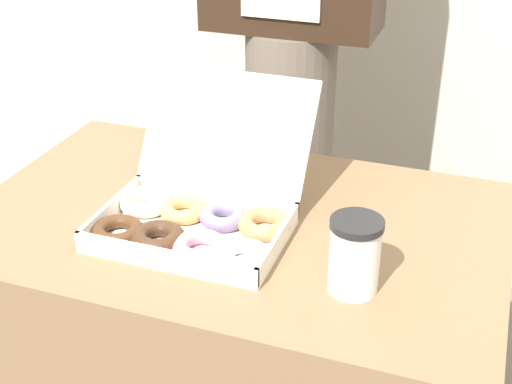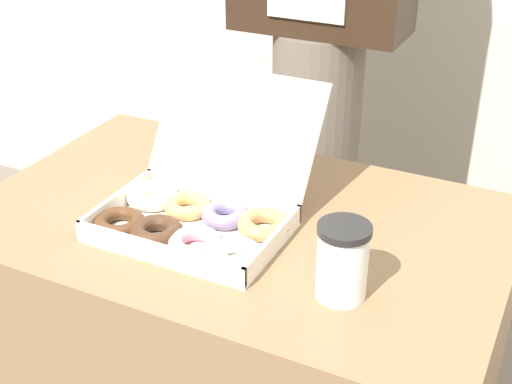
% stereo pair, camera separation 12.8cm
% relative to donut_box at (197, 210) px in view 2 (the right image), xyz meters
% --- Properties ---
extents(table, '(1.02, 0.65, 0.76)m').
position_rel_donut_box_xyz_m(table, '(0.05, 0.07, -0.41)').
color(table, brown).
rests_on(table, ground_plane).
extents(donut_box, '(0.36, 0.37, 0.24)m').
position_rel_donut_box_xyz_m(donut_box, '(0.00, 0.00, 0.00)').
color(donut_box, white).
rests_on(donut_box, table).
extents(coffee_cup, '(0.09, 0.09, 0.13)m').
position_rel_donut_box_xyz_m(coffee_cup, '(0.31, -0.08, 0.03)').
color(coffee_cup, white).
rests_on(coffee_cup, table).
extents(person_customer, '(0.42, 0.24, 1.83)m').
position_rel_donut_box_xyz_m(person_customer, '(-0.01, 0.63, 0.23)').
color(person_customer, '#665B51').
rests_on(person_customer, ground_plane).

